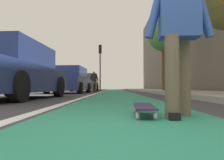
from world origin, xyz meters
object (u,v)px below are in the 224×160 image
pedestrian_distant (94,80)px  parked_car_near (13,72)px  skateboard (144,107)px  street_tree_mid (164,36)px  parked_car_far (85,83)px  traffic_light (100,59)px  skater_person (179,27)px  parked_car_mid (69,81)px

pedestrian_distant → parked_car_near: bearing=173.9°
skateboard → street_tree_mid: bearing=-13.8°
parked_car_far → traffic_light: (2.01, -1.16, 2.32)m
traffic_light → parked_car_near: bearing=174.8°
skater_person → parked_car_near: bearing=43.4°
street_tree_mid → traffic_light: bearing=34.0°
parked_car_far → traffic_light: 3.29m
skateboard → pedestrian_distant: 14.56m
parked_car_far → street_tree_mid: 8.00m
skateboard → pedestrian_distant: bearing=7.5°
street_tree_mid → pedestrian_distant: (2.73, 4.76, -2.72)m
parked_car_mid → parked_car_far: bearing=-0.3°
parked_car_far → street_tree_mid: bearing=-129.7°
parked_car_mid → parked_car_far: size_ratio=0.96×
skateboard → street_tree_mid: (11.68, -2.87, 3.55)m
skater_person → parked_car_far: size_ratio=0.37×
parked_car_far → pedestrian_distant: (-2.01, -0.97, 0.21)m
skateboard → skater_person: bearing=-113.3°
parked_car_mid → traffic_light: (8.45, -1.20, 2.34)m
skateboard → parked_car_mid: 10.42m
parked_car_mid → street_tree_mid: street_tree_mid is taller
parked_car_near → street_tree_mid: bearing=-35.9°
skater_person → parked_car_near: size_ratio=0.36×
parked_car_far → parked_car_mid: bearing=179.7°
skateboard → traffic_light: traffic_light is taller
skater_person → parked_car_near: skater_person is taller
parked_car_far → skater_person: bearing=-169.1°
skater_person → pedestrian_distant: bearing=8.7°
parked_car_far → pedestrian_distant: pedestrian_distant is taller
skateboard → skater_person: skater_person is taller
parked_car_near → traffic_light: 15.22m
skater_person → street_tree_mid: (11.83, -2.53, 2.70)m
traffic_light → pedestrian_distant: 4.55m
parked_car_near → parked_car_mid: parked_car_near is taller
street_tree_mid → parked_car_mid: bearing=106.3°
skateboard → traffic_light: (18.45, 1.69, 2.94)m
parked_car_near → pedestrian_distant: (10.95, -1.18, 0.20)m
pedestrian_distant → street_tree_mid: bearing=-119.9°
skateboard → parked_car_far: (16.43, 2.86, 0.61)m
parked_car_near → parked_car_far: size_ratio=1.03×
parked_car_mid → traffic_light: 8.85m
skateboard → pedestrian_distant: (14.42, 1.89, 0.83)m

